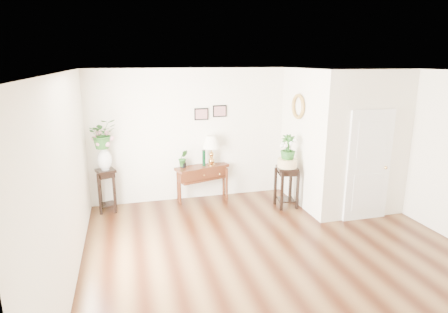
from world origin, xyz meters
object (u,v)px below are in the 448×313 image
object	(u,v)px
console_table	(202,183)
plant_stand_b	(286,187)
table_lamp	(211,149)
plant_stand_a	(107,190)

from	to	relation	value
console_table	plant_stand_b	bearing A→B (deg)	-45.26
table_lamp	plant_stand_b	size ratio (longest dim) A/B	0.76
plant_stand_b	console_table	bearing A→B (deg)	151.91
console_table	plant_stand_a	size ratio (longest dim) A/B	1.31
table_lamp	console_table	bearing A→B (deg)	180.00
console_table	plant_stand_a	bearing A→B (deg)	166.89
plant_stand_b	table_lamp	bearing A→B (deg)	148.45
console_table	table_lamp	bearing A→B (deg)	-17.18
plant_stand_a	plant_stand_b	distance (m)	3.62
table_lamp	plant_stand_a	distance (m)	2.28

